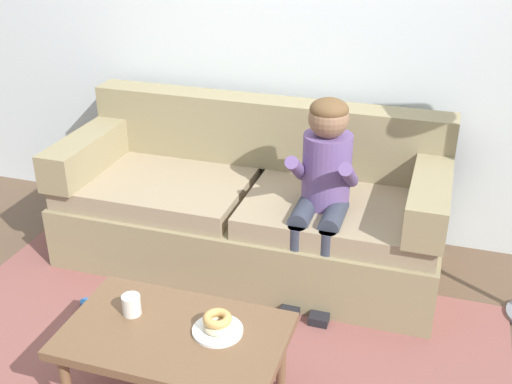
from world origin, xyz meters
TOP-DOWN VIEW (x-y plane):
  - ground at (0.00, 0.00)m, footprint 10.00×10.00m
  - wall_back at (0.00, 1.40)m, footprint 8.00×0.10m
  - area_rug at (0.00, -0.25)m, footprint 2.88×2.00m
  - couch at (-0.05, 0.85)m, footprint 2.21×0.90m
  - coffee_table at (0.03, -0.44)m, footprint 0.92×0.56m
  - person_child at (0.41, 0.64)m, footprint 0.34×0.58m
  - plate at (0.21, -0.39)m, footprint 0.21×0.21m
  - donut at (0.21, -0.39)m, footprint 0.13×0.13m
  - donut_second at (0.21, -0.39)m, footprint 0.15×0.15m
  - mug at (-0.19, -0.38)m, footprint 0.08×0.08m
  - toy_controller at (-0.66, 0.07)m, footprint 0.23×0.09m

SIDE VIEW (x-z plane):
  - ground at x=0.00m, z-range 0.00..0.00m
  - area_rug at x=0.00m, z-range 0.00..0.01m
  - toy_controller at x=-0.66m, z-range 0.00..0.05m
  - couch at x=-0.05m, z-range -0.12..0.79m
  - coffee_table at x=0.03m, z-range 0.16..0.58m
  - plate at x=0.21m, z-range 0.42..0.43m
  - donut at x=0.21m, z-range 0.43..0.47m
  - mug at x=-0.19m, z-range 0.42..0.51m
  - donut_second at x=0.21m, z-range 0.47..0.51m
  - person_child at x=0.41m, z-range 0.12..1.22m
  - wall_back at x=0.00m, z-range 0.00..2.80m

